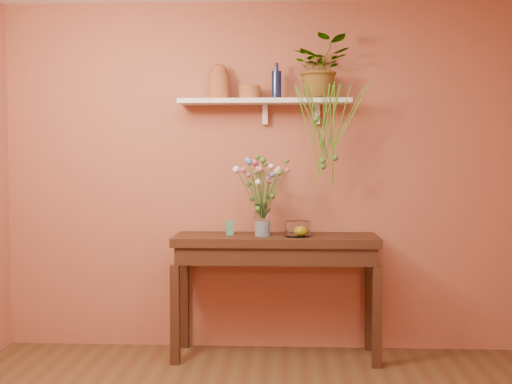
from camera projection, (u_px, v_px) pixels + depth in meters
The scene contains 13 objects.
room at pixel (240, 188), 3.04m from camera, with size 4.04×4.04×2.70m.
sideboard at pixel (276, 253), 4.80m from camera, with size 1.51×0.49×0.92m.
wall_shelf at pixel (266, 102), 4.88m from camera, with size 1.30×0.24×0.19m.
terracotta_jug at pixel (219, 82), 4.90m from camera, with size 0.17×0.17×0.27m.
terracotta_pot at pixel (250, 93), 4.91m from camera, with size 0.17×0.17×0.10m, color #9E5330.
blue_bottle at pixel (276, 84), 4.85m from camera, with size 0.09×0.09×0.27m.
spider_plant at pixel (321, 68), 4.82m from camera, with size 0.41×0.36×0.46m, color #3C6723.
plant_fronds at pixel (325, 135), 4.68m from camera, with size 0.53×0.36×0.75m.
glass_vase at pixel (262, 222), 4.75m from camera, with size 0.12×0.12×0.24m.
bouquet at pixel (262, 178), 4.73m from camera, with size 0.41×0.49×0.48m.
glass_bowl at pixel (298, 229), 4.72m from camera, with size 0.19×0.19×0.11m.
lemon at pixel (300, 231), 4.71m from camera, with size 0.08×0.08×0.08m, color yellow.
carton at pixel (230, 228), 4.81m from camera, with size 0.05×0.04×0.11m, color teal.
Camera 1 is at (0.22, -3.03, 1.49)m, focal length 45.26 mm.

